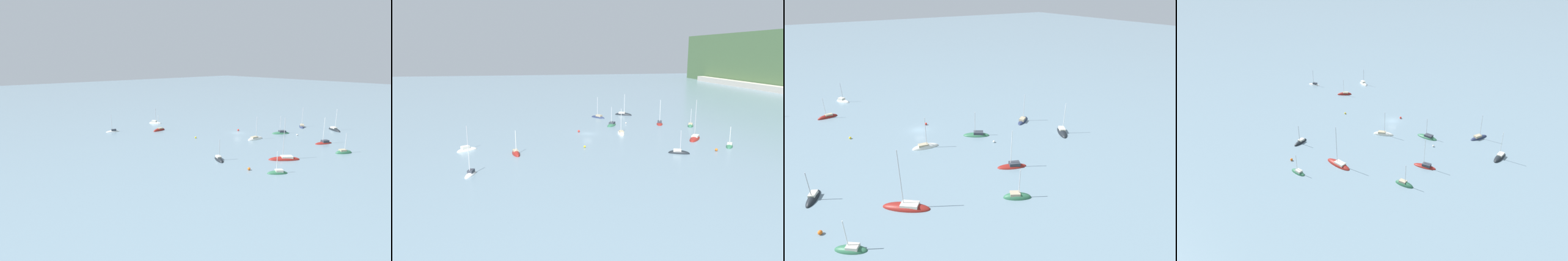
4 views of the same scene
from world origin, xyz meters
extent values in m
plane|color=slate|center=(0.00, 0.00, 0.00)|extent=(600.00, 600.00, 0.00)
ellipsoid|color=maroon|center=(13.33, 29.27, 0.00)|extent=(8.35, 7.15, 1.76)
cube|color=silver|center=(12.78, 29.69, 0.78)|extent=(3.51, 3.24, 0.58)
cylinder|color=#B2B2B7|center=(13.67, 29.01, 6.04)|extent=(0.14, 0.14, 11.10)
ellipsoid|color=white|center=(2.21, 10.17, 0.00)|extent=(6.63, 2.67, 1.95)
cube|color=tan|center=(2.72, 10.11, 0.79)|extent=(2.47, 1.60, 0.52)
cylinder|color=silver|center=(1.89, 10.21, 4.17)|extent=(0.14, 0.14, 7.26)
ellipsoid|color=maroon|center=(20.25, -22.04, 0.00)|extent=(5.76, 2.62, 1.94)
cube|color=tan|center=(19.82, -22.12, 0.78)|extent=(2.17, 1.51, 0.50)
cylinder|color=silver|center=(20.53, -22.00, 3.31)|extent=(0.14, 0.14, 5.56)
ellipsoid|color=#232D4C|center=(-27.80, 9.53, 0.00)|extent=(6.40, 5.29, 1.55)
cube|color=tan|center=(-27.38, 9.83, 0.80)|extent=(2.68, 2.44, 0.75)
cylinder|color=silver|center=(-28.07, 9.34, 4.17)|extent=(0.14, 0.14, 7.50)
ellipsoid|color=#2D6647|center=(23.43, 34.28, 0.00)|extent=(5.08, 4.29, 1.41)
cube|color=beige|center=(23.11, 34.51, 0.69)|extent=(2.17, 2.02, 0.61)
cylinder|color=silver|center=(23.64, 34.14, 2.95)|extent=(0.14, 0.14, 5.13)
ellipsoid|color=black|center=(27.22, 18.13, 0.00)|extent=(3.74, 5.53, 1.67)
cube|color=beige|center=(27.04, 17.75, 0.76)|extent=(1.87, 2.23, 0.61)
cylinder|color=#B2B2B7|center=(27.33, 18.37, 3.17)|extent=(0.14, 0.14, 5.42)
ellipsoid|color=black|center=(-32.03, 20.93, 0.00)|extent=(5.37, 6.96, 1.88)
cube|color=silver|center=(-32.32, 20.46, 0.84)|extent=(2.53, 2.87, 0.65)
cylinder|color=silver|center=(-31.85, 21.22, 4.43)|extent=(0.14, 0.14, 7.82)
ellipsoid|color=maroon|center=(-10.57, 27.86, 0.00)|extent=(6.71, 4.20, 1.13)
cube|color=#333842|center=(-11.04, 28.04, 0.71)|extent=(2.66, 2.17, 0.80)
cylinder|color=silver|center=(-10.27, 27.75, 4.47)|extent=(0.14, 0.14, 8.31)
ellipsoid|color=#2D6647|center=(-11.62, 10.75, 0.00)|extent=(7.04, 5.47, 1.41)
cube|color=#333842|center=(-12.09, 11.03, 0.75)|extent=(2.94, 2.66, 0.74)
cylinder|color=silver|center=(-11.33, 10.58, 3.44)|extent=(0.14, 0.14, 6.11)
ellipsoid|color=#2D6647|center=(-5.17, 36.89, 0.00)|extent=(5.42, 4.11, 1.99)
cube|color=tan|center=(-4.80, 36.69, 0.85)|extent=(2.25, 2.03, 0.60)
cylinder|color=silver|center=(-5.39, 37.01, 3.25)|extent=(0.14, 0.14, 5.41)
ellipsoid|color=white|center=(14.15, -34.42, 0.00)|extent=(4.49, 5.58, 1.61)
cube|color=silver|center=(14.38, -34.79, 0.87)|extent=(2.14, 2.34, 0.85)
cylinder|color=#B2B2B7|center=(14.00, -34.19, 3.45)|extent=(0.14, 0.14, 6.01)
sphere|color=red|center=(-2.80, -2.26, 0.34)|extent=(0.68, 0.68, 0.68)
sphere|color=white|center=(-13.38, 16.42, 0.28)|extent=(0.56, 0.56, 0.56)
sphere|color=orange|center=(26.95, 28.47, 0.36)|extent=(0.72, 0.72, 0.72)
sphere|color=yellow|center=(16.98, -4.04, 0.29)|extent=(0.58, 0.58, 0.58)
camera|label=1|loc=(82.50, 74.52, 26.57)|focal=28.00mm
camera|label=2|loc=(113.43, -21.99, 25.13)|focal=35.00mm
camera|label=3|loc=(23.90, 72.39, 35.24)|focal=28.00mm
camera|label=4|loc=(-5.23, 117.47, 57.44)|focal=35.00mm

